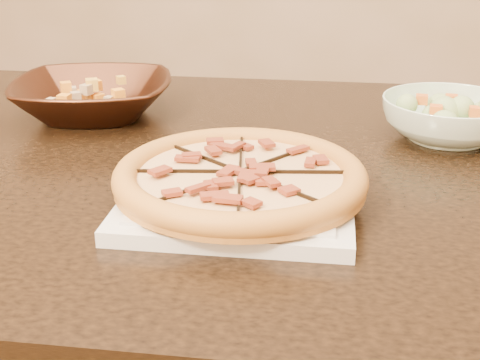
{
  "coord_description": "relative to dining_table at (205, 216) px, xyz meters",
  "views": [
    {
      "loc": [
        0.25,
        -0.99,
        1.09
      ],
      "look_at": [
        0.07,
        -0.27,
        0.78
      ],
      "focal_mm": 50.0,
      "sensor_mm": 36.0,
      "label": 1
    }
  ],
  "objects": [
    {
      "name": "dining_table",
      "position": [
        0.0,
        0.0,
        0.0
      ],
      "size": [
        1.52,
        1.06,
        0.75
      ],
      "color": "black",
      "rests_on": "floor"
    },
    {
      "name": "pizza",
      "position": [
        0.09,
        -0.15,
        0.13
      ],
      "size": [
        0.3,
        0.3,
        0.03
      ],
      "color": "orange",
      "rests_on": "plate"
    },
    {
      "name": "bronze_bowl",
      "position": [
        -0.24,
        0.14,
        0.13
      ],
      "size": [
        0.32,
        0.32,
        0.06
      ],
      "primitive_type": "imported",
      "rotation": [
        0.0,
        0.0,
        0.26
      ],
      "color": "#3D2013",
      "rests_on": "dining_table"
    },
    {
      "name": "mixed_dish",
      "position": [
        -0.24,
        0.14,
        0.18
      ],
      "size": [
        0.1,
        0.13,
        0.03
      ],
      "color": "tan",
      "rests_on": "bronze_bowl"
    },
    {
      "name": "plate",
      "position": [
        0.09,
        -0.15,
        0.11
      ],
      "size": [
        0.3,
        0.3,
        0.02
      ],
      "color": "silver",
      "rests_on": "dining_table"
    },
    {
      "name": "salad_bowl",
      "position": [
        0.34,
        0.16,
        0.13
      ],
      "size": [
        0.25,
        0.25,
        0.06
      ],
      "primitive_type": "imported",
      "rotation": [
        0.0,
        0.0,
        0.26
      ],
      "color": "silver",
      "rests_on": "dining_table"
    },
    {
      "name": "salad",
      "position": [
        0.34,
        0.16,
        0.18
      ],
      "size": [
        0.11,
        0.1,
        0.04
      ],
      "color": "#A4D37B",
      "rests_on": "salad_bowl"
    }
  ]
}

